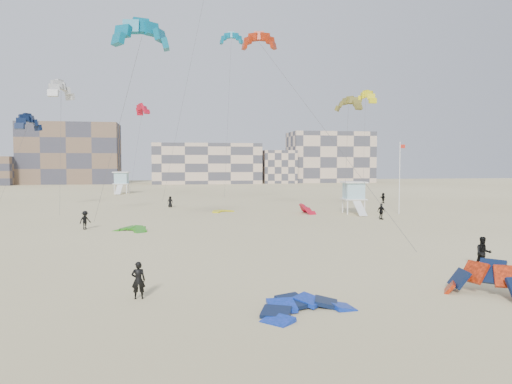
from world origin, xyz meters
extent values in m
plane|color=beige|center=(0.00, 0.00, 0.00)|extent=(320.00, 320.00, 0.00)
imported|color=black|center=(-2.61, 0.61, 0.86)|extent=(0.64, 0.43, 1.72)
imported|color=black|center=(16.86, 3.67, 0.95)|extent=(1.10, 0.98, 1.90)
imported|color=black|center=(-8.93, 25.82, 0.87)|extent=(1.28, 1.22, 1.74)
imported|color=black|center=(21.72, 28.73, 0.88)|extent=(0.85, 1.12, 1.77)
imported|color=black|center=(-1.04, 48.03, 0.78)|extent=(0.80, 0.56, 1.56)
imported|color=black|center=(31.36, 49.71, 0.80)|extent=(0.52, 1.50, 1.60)
cylinder|color=#3F3F3F|center=(-5.49, 21.44, 8.73)|extent=(4.55, 3.71, 15.46)
cylinder|color=#3F3F3F|center=(10.79, 17.79, 10.09)|extent=(4.57, 26.81, 18.19)
cylinder|color=#3F3F3F|center=(-12.17, 31.70, 7.38)|extent=(0.36, 3.72, 12.77)
cylinder|color=#3F3F3F|center=(0.76, 40.17, 14.47)|extent=(5.71, 10.27, 26.95)
cylinder|color=#3F3F3F|center=(19.31, 33.23, 7.10)|extent=(2.06, 4.63, 12.20)
cylinder|color=#3F3F3F|center=(28.64, 50.86, 8.61)|extent=(1.63, 3.37, 15.23)
cylinder|color=#3F3F3F|center=(-20.90, 46.38, 6.16)|extent=(3.46, 1.57, 10.33)
cylinder|color=#3F3F3F|center=(7.95, 55.04, 13.48)|extent=(1.89, 6.04, 24.97)
cylinder|color=#3F3F3F|center=(-6.40, 61.24, 8.03)|extent=(1.92, 5.60, 14.06)
cube|color=white|center=(21.07, 35.41, 1.79)|extent=(2.85, 2.85, 0.13)
cube|color=#9DCBD7|center=(21.07, 35.41, 2.81)|extent=(2.34, 2.34, 1.91)
cube|color=white|center=(21.07, 35.41, 3.85)|extent=(2.95, 2.95, 0.15)
cube|color=white|center=(21.07, 32.83, 0.86)|extent=(1.14, 2.77, 1.58)
cube|color=white|center=(-10.63, 81.22, 2.02)|extent=(3.30, 3.30, 0.15)
cube|color=#9DCBD7|center=(-10.63, 81.22, 3.18)|extent=(2.71, 2.71, 2.16)
cube|color=white|center=(-10.63, 81.22, 4.34)|extent=(3.42, 3.42, 0.17)
cube|color=white|center=(-10.63, 78.30, 0.97)|extent=(1.37, 3.16, 1.79)
cylinder|color=white|center=(26.37, 34.03, 4.38)|extent=(0.11, 0.11, 8.75)
cube|color=red|center=(26.70, 34.03, 8.21)|extent=(0.66, 0.02, 0.44)
cube|color=brown|center=(-30.00, 134.00, 9.00)|extent=(28.00, 14.00, 18.00)
cube|color=beige|center=(10.00, 130.00, 6.00)|extent=(32.00, 16.00, 12.00)
cube|color=beige|center=(50.00, 132.00, 8.00)|extent=(26.00, 14.00, 16.00)
cube|color=beige|center=(32.00, 128.00, 5.00)|extent=(10.00, 10.00, 10.00)
camera|label=1|loc=(-1.18, -22.44, 6.20)|focal=35.00mm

